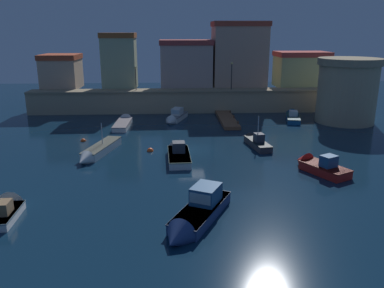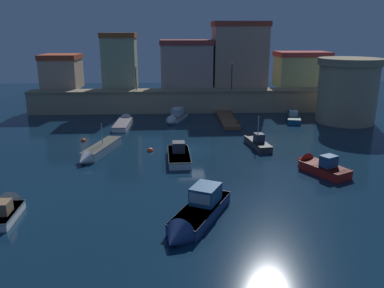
# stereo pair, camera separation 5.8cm
# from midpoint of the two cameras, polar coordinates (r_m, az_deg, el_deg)

# --- Properties ---
(ground_plane) EXTENTS (100.55, 100.55, 0.00)m
(ground_plane) POSITION_cam_midpoint_polar(r_m,az_deg,el_deg) (36.97, -0.05, -0.84)
(ground_plane) COLOR #0C2338
(quay_wall) EXTENTS (42.15, 3.01, 3.09)m
(quay_wall) POSITION_cam_midpoint_polar(r_m,az_deg,el_deg) (54.25, -1.02, 6.34)
(quay_wall) COLOR tan
(quay_wall) RESTS_ON ground
(old_town_backdrop) EXTENTS (41.15, 5.92, 9.31)m
(old_town_backdrop) POSITION_cam_midpoint_polar(r_m,az_deg,el_deg) (57.79, 1.29, 11.90)
(old_town_backdrop) COLOR tan
(old_town_backdrop) RESTS_ON ground
(fortress_tower) EXTENTS (7.48, 7.48, 7.75)m
(fortress_tower) POSITION_cam_midpoint_polar(r_m,az_deg,el_deg) (51.13, 21.78, 7.30)
(fortress_tower) COLOR tan
(fortress_tower) RESTS_ON ground
(pier_dock) EXTENTS (1.91, 9.47, 0.70)m
(pier_dock) POSITION_cam_midpoint_polar(r_m,az_deg,el_deg) (48.99, 5.21, 3.59)
(pier_dock) COLOR brown
(pier_dock) RESTS_ON ground
(quay_lamp_0) EXTENTS (0.32, 0.32, 3.17)m
(quay_lamp_0) POSITION_cam_midpoint_polar(r_m,az_deg,el_deg) (53.93, -8.18, 10.06)
(quay_lamp_0) COLOR black
(quay_lamp_0) RESTS_ON quay_wall
(quay_lamp_1) EXTENTS (0.32, 0.32, 3.70)m
(quay_lamp_1) POSITION_cam_midpoint_polar(r_m,az_deg,el_deg) (54.31, 5.88, 10.50)
(quay_lamp_1) COLOR black
(quay_lamp_1) RESTS_ON quay_wall
(moored_boat_0) EXTENTS (2.09, 5.82, 3.30)m
(moored_boat_0) POSITION_cam_midpoint_polar(r_m,az_deg,el_deg) (38.89, 9.23, 0.44)
(moored_boat_0) COLOR #333338
(moored_boat_0) RESTS_ON ground
(moored_boat_1) EXTENTS (4.79, 7.14, 2.27)m
(moored_boat_1) POSITION_cam_midpoint_polar(r_m,az_deg,el_deg) (23.09, 0.59, -10.26)
(moored_boat_1) COLOR navy
(moored_boat_1) RESTS_ON ground
(moored_boat_2) EXTENTS (3.24, 6.13, 1.82)m
(moored_boat_2) POSITION_cam_midpoint_polar(r_m,az_deg,el_deg) (48.89, -2.38, 3.96)
(moored_boat_2) COLOR silver
(moored_boat_2) RESTS_ON ground
(moored_boat_3) EXTENTS (2.99, 6.67, 1.64)m
(moored_boat_3) POSITION_cam_midpoint_polar(r_m,az_deg,el_deg) (51.62, 14.54, 4.00)
(moored_boat_3) COLOR #195689
(moored_boat_3) RESTS_ON ground
(moored_boat_4) EXTENTS (3.26, 7.44, 3.01)m
(moored_boat_4) POSITION_cam_midpoint_polar(r_m,az_deg,el_deg) (36.22, -13.59, -1.00)
(moored_boat_4) COLOR white
(moored_boat_4) RESTS_ON ground
(moored_boat_5) EXTENTS (1.84, 6.85, 1.50)m
(moored_boat_5) POSITION_cam_midpoint_polar(r_m,az_deg,el_deg) (47.59, -9.82, 3.18)
(moored_boat_5) COLOR white
(moored_boat_5) RESTS_ON ground
(moored_boat_6) EXTENTS (3.83, 5.14, 2.08)m
(moored_boat_6) POSITION_cam_midpoint_polar(r_m,az_deg,el_deg) (32.86, 17.89, -3.03)
(moored_boat_6) COLOR red
(moored_boat_6) RESTS_ON ground
(moored_boat_7) EXTENTS (2.00, 6.50, 2.09)m
(moored_boat_7) POSITION_cam_midpoint_polar(r_m,az_deg,el_deg) (34.92, -1.97, -1.17)
(moored_boat_7) COLOR white
(moored_boat_7) RESTS_ON ground
(moored_boat_8) EXTENTS (1.93, 4.13, 3.40)m
(moored_boat_8) POSITION_cam_midpoint_polar(r_m,az_deg,el_deg) (26.69, -25.57, -8.54)
(moored_boat_8) COLOR white
(moored_boat_8) RESTS_ON ground
(mooring_buoy_0) EXTENTS (0.53, 0.53, 0.53)m
(mooring_buoy_0) POSITION_cam_midpoint_polar(r_m,az_deg,el_deg) (41.37, -15.54, 0.41)
(mooring_buoy_0) COLOR #EA4C19
(mooring_buoy_0) RESTS_ON ground
(mooring_buoy_1) EXTENTS (0.61, 0.61, 0.61)m
(mooring_buoy_1) POSITION_cam_midpoint_polar(r_m,az_deg,el_deg) (36.77, -6.07, -1.03)
(mooring_buoy_1) COLOR #EA4C19
(mooring_buoy_1) RESTS_ON ground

